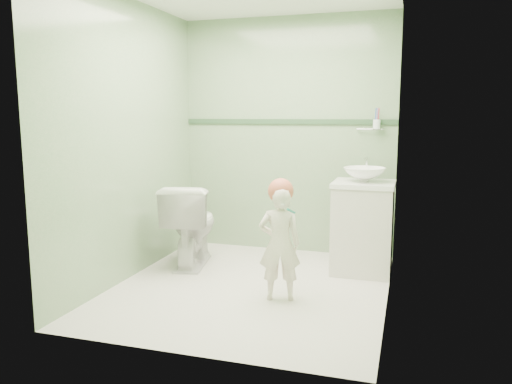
% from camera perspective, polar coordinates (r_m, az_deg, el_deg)
% --- Properties ---
extents(ground, '(2.50, 2.50, 0.00)m').
position_cam_1_polar(ground, '(4.26, -0.60, -10.72)').
color(ground, silver).
rests_on(ground, ground).
extents(room_shell, '(2.50, 2.54, 2.40)m').
position_cam_1_polar(room_shell, '(4.02, -0.63, 5.61)').
color(room_shell, '#79A374').
rests_on(room_shell, ground).
extents(trim_stripe, '(2.20, 0.02, 0.05)m').
position_cam_1_polar(trim_stripe, '(5.21, 3.54, 7.97)').
color(trim_stripe, '#2F4F31').
rests_on(trim_stripe, room_shell).
extents(vanity, '(0.52, 0.50, 0.80)m').
position_cam_1_polar(vanity, '(4.66, 11.98, -4.10)').
color(vanity, beige).
rests_on(vanity, ground).
extents(counter, '(0.54, 0.52, 0.04)m').
position_cam_1_polar(counter, '(4.58, 12.15, 0.90)').
color(counter, white).
rests_on(counter, vanity).
extents(basin, '(0.37, 0.37, 0.13)m').
position_cam_1_polar(basin, '(4.57, 12.18, 1.95)').
color(basin, white).
rests_on(basin, counter).
extents(faucet, '(0.03, 0.13, 0.18)m').
position_cam_1_polar(faucet, '(4.75, 12.41, 3.15)').
color(faucet, silver).
rests_on(faucet, counter).
extents(cup_holder, '(0.26, 0.07, 0.21)m').
position_cam_1_polar(cup_holder, '(5.02, 13.43, 7.49)').
color(cup_holder, silver).
rests_on(cup_holder, room_shell).
extents(toilet, '(0.58, 0.84, 0.78)m').
position_cam_1_polar(toilet, '(4.82, -7.38, -3.65)').
color(toilet, white).
rests_on(toilet, ground).
extents(toddler, '(0.37, 0.29, 0.88)m').
position_cam_1_polar(toddler, '(3.88, 2.69, -5.89)').
color(toddler, beige).
rests_on(toddler, ground).
extents(hair_cap, '(0.20, 0.20, 0.20)m').
position_cam_1_polar(hair_cap, '(3.82, 2.82, 0.11)').
color(hair_cap, '#C35F44').
rests_on(hair_cap, toddler).
extents(teal_toothbrush, '(0.11, 0.14, 0.08)m').
position_cam_1_polar(teal_toothbrush, '(3.69, 3.90, -2.09)').
color(teal_toothbrush, '#167C6C').
rests_on(teal_toothbrush, toddler).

